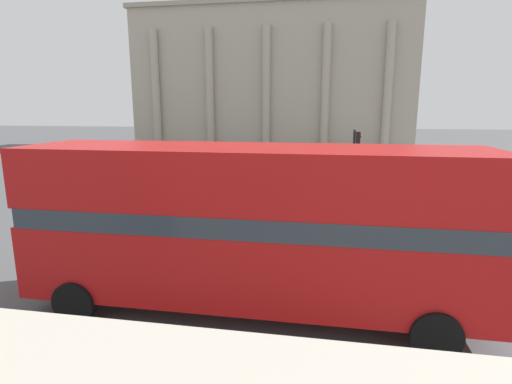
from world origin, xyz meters
TOP-DOWN VIEW (x-y plane):
  - double_decker_bus at (-2.56, 6.54)m, footprint 10.53×2.77m
  - plaza_building_left at (-7.78, 48.97)m, footprint 33.48×11.39m
  - traffic_light_near at (0.37, 11.03)m, footprint 0.42×0.24m
  - traffic_light_mid at (0.49, 17.92)m, footprint 0.42×0.24m
  - pedestrian_olive at (-0.58, 14.60)m, footprint 0.32×0.32m
  - pedestrian_yellow at (2.81, 24.14)m, footprint 0.32×0.32m

SIDE VIEW (x-z plane):
  - pedestrian_olive at x=-0.58m, z-range 0.13..1.83m
  - pedestrian_yellow at x=2.81m, z-range 0.13..1.87m
  - double_decker_bus at x=-2.56m, z-range 0.23..4.21m
  - traffic_light_near at x=0.37m, z-range 0.56..4.16m
  - traffic_light_mid at x=0.49m, z-range 0.58..4.39m
  - plaza_building_left at x=-7.78m, z-range 0.00..16.71m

